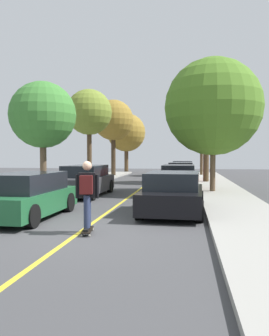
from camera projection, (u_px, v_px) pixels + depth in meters
ground at (81, 232)px, 8.72m from camera, size 80.00×80.00×0.00m
sidewalk_right at (263, 235)px, 8.05m from camera, size 2.35×56.00×0.14m
center_line at (114, 208)px, 12.67m from camera, size 0.12×39.20×0.01m
parked_car_left_nearest at (28, 196)px, 10.58m from camera, size 1.89×4.14×1.39m
parked_car_left_near at (85, 181)px, 16.46m from camera, size 1.97×4.64×1.44m
parked_car_right_nearest at (173, 193)px, 11.43m from camera, size 2.12×4.15×1.37m
parked_car_right_near at (178, 178)px, 18.31m from camera, size 1.98×4.22×1.41m
parked_car_right_far at (181, 172)px, 25.01m from camera, size 2.00×4.58×1.39m
parked_car_right_farthest at (182, 169)px, 30.52m from camera, size 2.01×4.29×1.39m
street_tree_left_nearest at (43, 115)px, 15.76m from camera, size 3.02×3.02×5.13m
street_tree_left_near at (89, 113)px, 23.16m from camera, size 3.04×3.04×6.18m
street_tree_left_far at (113, 120)px, 30.65m from camera, size 3.59×3.59×6.67m
street_tree_left_farthest at (126, 133)px, 37.20m from camera, size 4.10×4.10×6.26m
street_tree_right_nearest at (213, 107)px, 17.06m from camera, size 4.79×4.79×6.56m
street_tree_right_near at (206, 111)px, 23.34m from camera, size 3.62×3.62×6.60m
street_tree_right_far at (202, 120)px, 31.20m from camera, size 3.28×3.28×6.59m
skateboard at (87, 230)px, 8.52m from camera, size 0.35×0.86×0.10m
skateboarder at (87, 191)px, 8.44m from camera, size 0.59×0.71×1.68m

